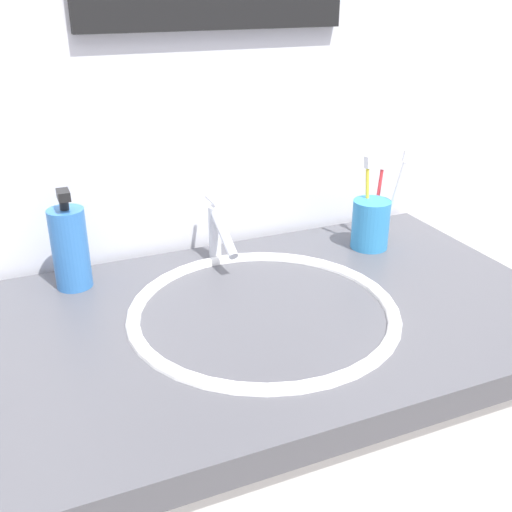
{
  "coord_description": "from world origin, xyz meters",
  "views": [
    {
      "loc": [
        -0.4,
        -0.81,
        1.39
      ],
      "look_at": [
        -0.04,
        0.03,
        0.98
      ],
      "focal_mm": 42.58,
      "sensor_mm": 36.0,
      "label": 1
    }
  ],
  "objects_px": {
    "faucet": "(218,232)",
    "toothbrush_cup": "(370,224)",
    "toothbrush_white": "(395,193)",
    "toothbrush_yellow": "(367,195)",
    "toothbrush_red": "(378,194)",
    "soap_dispenser": "(70,247)"
  },
  "relations": [
    {
      "from": "faucet",
      "to": "toothbrush_white",
      "type": "relative_size",
      "value": 0.73
    },
    {
      "from": "faucet",
      "to": "toothbrush_yellow",
      "type": "xyz_separation_m",
      "value": [
        0.31,
        -0.04,
        0.05
      ]
    },
    {
      "from": "toothbrush_cup",
      "to": "toothbrush_red",
      "type": "distance_m",
      "value": 0.07
    },
    {
      "from": "toothbrush_white",
      "to": "soap_dispenser",
      "type": "height_order",
      "value": "toothbrush_white"
    },
    {
      "from": "toothbrush_white",
      "to": "toothbrush_cup",
      "type": "bearing_deg",
      "value": 155.73
    },
    {
      "from": "faucet",
      "to": "soap_dispenser",
      "type": "height_order",
      "value": "soap_dispenser"
    },
    {
      "from": "toothbrush_white",
      "to": "soap_dispenser",
      "type": "bearing_deg",
      "value": 172.92
    },
    {
      "from": "faucet",
      "to": "toothbrush_white",
      "type": "height_order",
      "value": "toothbrush_white"
    },
    {
      "from": "toothbrush_cup",
      "to": "toothbrush_yellow",
      "type": "distance_m",
      "value": 0.06
    },
    {
      "from": "faucet",
      "to": "toothbrush_cup",
      "type": "xyz_separation_m",
      "value": [
        0.31,
        -0.06,
        -0.01
      ]
    },
    {
      "from": "toothbrush_white",
      "to": "toothbrush_red",
      "type": "height_order",
      "value": "toothbrush_white"
    },
    {
      "from": "faucet",
      "to": "toothbrush_cup",
      "type": "relative_size",
      "value": 1.45
    },
    {
      "from": "toothbrush_white",
      "to": "toothbrush_yellow",
      "type": "bearing_deg",
      "value": 137.93
    },
    {
      "from": "toothbrush_cup",
      "to": "faucet",
      "type": "bearing_deg",
      "value": 169.73
    },
    {
      "from": "toothbrush_cup",
      "to": "soap_dispenser",
      "type": "height_order",
      "value": "soap_dispenser"
    },
    {
      "from": "faucet",
      "to": "soap_dispenser",
      "type": "relative_size",
      "value": 0.79
    },
    {
      "from": "soap_dispenser",
      "to": "faucet",
      "type": "bearing_deg",
      "value": -0.67
    },
    {
      "from": "toothbrush_cup",
      "to": "toothbrush_red",
      "type": "height_order",
      "value": "toothbrush_red"
    },
    {
      "from": "toothbrush_white",
      "to": "toothbrush_red",
      "type": "xyz_separation_m",
      "value": [
        -0.01,
        0.05,
        -0.02
      ]
    },
    {
      "from": "faucet",
      "to": "soap_dispenser",
      "type": "distance_m",
      "value": 0.28
    },
    {
      "from": "toothbrush_red",
      "to": "soap_dispenser",
      "type": "bearing_deg",
      "value": 177.05
    },
    {
      "from": "toothbrush_yellow",
      "to": "toothbrush_red",
      "type": "bearing_deg",
      "value": 14.85
    }
  ]
}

